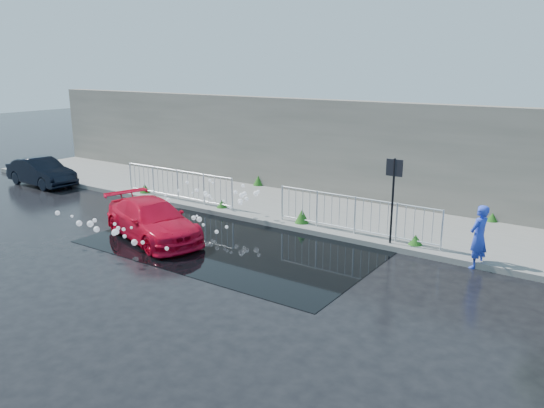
{
  "coord_description": "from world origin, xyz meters",
  "views": [
    {
      "loc": [
        9.32,
        -10.02,
        4.88
      ],
      "look_at": [
        0.98,
        2.09,
        1.0
      ],
      "focal_mm": 35.0,
      "sensor_mm": 36.0,
      "label": 1
    }
  ],
  "objects_px": {
    "dark_car": "(41,172)",
    "person": "(479,237)",
    "sign_post": "(393,187)",
    "red_car": "(152,220)"
  },
  "relations": [
    {
      "from": "sign_post",
      "to": "red_car",
      "type": "bearing_deg",
      "value": -152.58
    },
    {
      "from": "sign_post",
      "to": "person",
      "type": "xyz_separation_m",
      "value": [
        2.3,
        -0.1,
        -0.92
      ]
    },
    {
      "from": "dark_car",
      "to": "person",
      "type": "distance_m",
      "value": 17.29
    },
    {
      "from": "red_car",
      "to": "dark_car",
      "type": "relative_size",
      "value": 1.12
    },
    {
      "from": "sign_post",
      "to": "dark_car",
      "type": "distance_m",
      "value": 15.04
    },
    {
      "from": "red_car",
      "to": "person",
      "type": "relative_size",
      "value": 2.43
    },
    {
      "from": "dark_car",
      "to": "red_car",
      "type": "bearing_deg",
      "value": -102.55
    },
    {
      "from": "person",
      "to": "dark_car",
      "type": "bearing_deg",
      "value": -68.22
    },
    {
      "from": "dark_car",
      "to": "person",
      "type": "height_order",
      "value": "person"
    },
    {
      "from": "red_car",
      "to": "person",
      "type": "bearing_deg",
      "value": -52.45
    }
  ]
}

